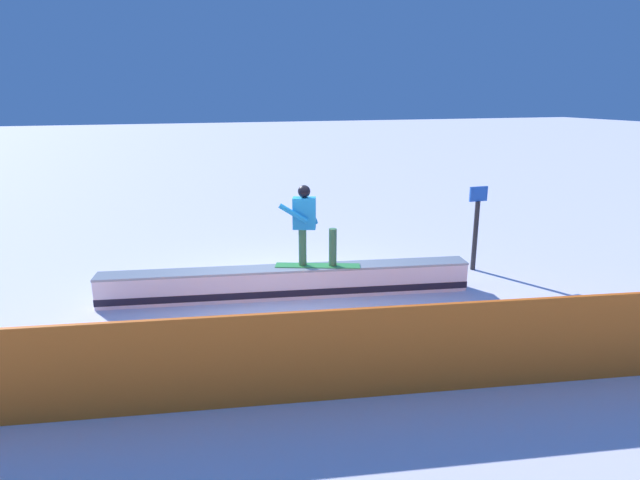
{
  "coord_description": "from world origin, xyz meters",
  "views": [
    {
      "loc": [
        2.28,
        8.82,
        3.57
      ],
      "look_at": [
        -0.27,
        1.05,
        1.32
      ],
      "focal_mm": 29.97,
      "sensor_mm": 36.0,
      "label": 1
    }
  ],
  "objects": [
    {
      "name": "ground_plane",
      "position": [
        0.0,
        0.0,
        0.0
      ],
      "size": [
        120.0,
        120.0,
        0.0
      ],
      "primitive_type": "plane",
      "color": "white"
    },
    {
      "name": "snowboarder",
      "position": [
        -0.38,
        0.04,
        1.36
      ],
      "size": [
        1.53,
        0.79,
        1.47
      ],
      "color": "green",
      "rests_on": "grind_box"
    },
    {
      "name": "grind_box",
      "position": [
        0.0,
        0.0,
        0.25
      ],
      "size": [
        6.62,
        1.61,
        0.56
      ],
      "color": "white",
      "rests_on": "ground_plane"
    },
    {
      "name": "safety_fence",
      "position": [
        0.0,
        3.5,
        0.58
      ],
      "size": [
        10.97,
        2.0,
        1.16
      ],
      "primitive_type": "cube",
      "rotation": [
        0.0,
        0.0,
        -0.18
      ],
      "color": "orange",
      "rests_on": "ground_plane"
    },
    {
      "name": "trail_marker",
      "position": [
        -4.08,
        -0.29,
        0.95
      ],
      "size": [
        0.4,
        0.1,
        1.76
      ],
      "color": "#262628",
      "rests_on": "ground_plane"
    }
  ]
}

